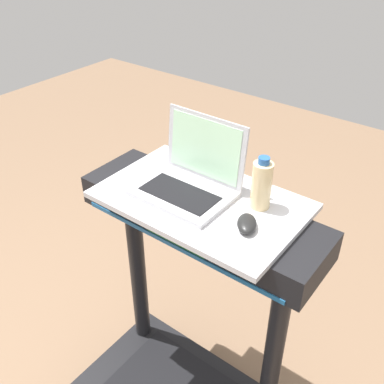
{
  "coord_description": "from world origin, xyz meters",
  "views": [
    {
      "loc": [
        0.73,
        -0.31,
        1.95
      ],
      "look_at": [
        0.0,
        0.65,
        1.14
      ],
      "focal_mm": 41.9,
      "sensor_mm": 36.0,
      "label": 1
    }
  ],
  "objects": [
    {
      "name": "desk_board",
      "position": [
        0.0,
        0.7,
        1.08
      ],
      "size": [
        0.69,
        0.44,
        0.02
      ],
      "primitive_type": "cube",
      "color": "silver",
      "rests_on": "treadmill_base"
    },
    {
      "name": "water_bottle",
      "position": [
        0.18,
        0.78,
        1.17
      ],
      "size": [
        0.07,
        0.07,
        0.18
      ],
      "color": "beige",
      "rests_on": "desk_board"
    },
    {
      "name": "computer_mouse",
      "position": [
        0.21,
        0.65,
        1.1
      ],
      "size": [
        0.1,
        0.12,
        0.03
      ],
      "primitive_type": "ellipsoid",
      "rotation": [
        0.0,
        0.0,
        0.54
      ],
      "color": "black",
      "rests_on": "desk_board"
    },
    {
      "name": "laptop",
      "position": [
        -0.06,
        0.71,
        1.14
      ],
      "size": [
        0.32,
        0.26,
        0.25
      ],
      "rotation": [
        0.0,
        0.0,
        0.03
      ],
      "color": "#B7B7BC",
      "rests_on": "desk_board"
    }
  ]
}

